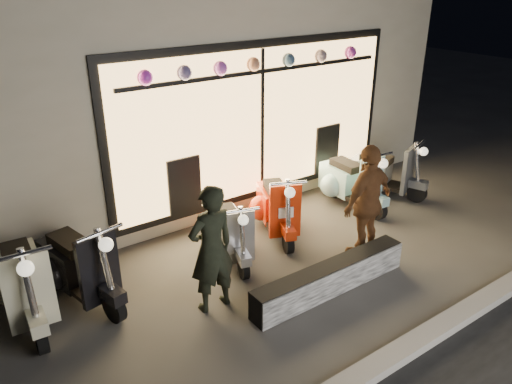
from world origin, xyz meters
The scene contains 12 objects.
ground centered at (0.00, 0.00, 0.00)m, with size 40.00×40.00×0.00m, color #383533.
kerb centered at (0.00, -2.00, 0.06)m, with size 40.00×0.25×0.12m, color slate.
shop_building centered at (0.00, 4.98, 2.10)m, with size 10.20×6.23×4.20m.
graffiti_barrier centered at (0.03, -0.65, 0.20)m, with size 2.40×0.28×0.40m, color black.
scooter_silver centered at (-0.50, 0.93, 0.39)m, with size 0.69×1.35×0.97m.
scooter_red centered at (0.52, 1.14, 0.43)m, with size 0.87×1.46×1.06m.
scooter_black centered at (-2.66, 1.21, 0.46)m, with size 0.73×1.60×1.14m.
scooter_cream centered at (-3.28, 1.21, 0.47)m, with size 0.57×1.63×1.17m.
scooter_blue centered at (2.18, 1.21, 0.44)m, with size 0.54×1.52×1.09m.
scooter_grey centered at (2.96, 1.18, 0.42)m, with size 0.81×1.45×1.05m.
man centered at (-1.37, -0.04, 0.83)m, with size 0.60×0.40×1.65m, color black.
woman centered at (1.08, -0.25, 0.85)m, with size 1.00×0.42×1.71m, color brown.
Camera 1 is at (-3.92, -4.54, 3.87)m, focal length 35.00 mm.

